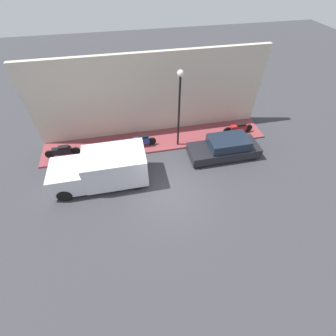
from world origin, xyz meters
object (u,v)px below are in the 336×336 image
Objects in this scene: motorcycle_blue at (141,141)px; streetlamp at (179,99)px; delivery_van at (101,169)px; motorcycle_black at (62,151)px; motorcycle_red at (238,128)px; parked_car at (225,148)px.

motorcycle_blue is 3.62m from streetlamp.
delivery_van is 2.42× the size of motorcycle_black.
motorcycle_black is at bearing 90.11° from motorcycle_red.
motorcycle_black is 0.42× the size of streetlamp.
delivery_van is at bearing 135.90° from motorcycle_blue.
streetlamp is (2.16, -4.69, 2.33)m from delivery_van.
motorcycle_blue is at bearing 82.38° from streetlamp.
motorcycle_blue is at bearing 90.34° from motorcycle_red.
motorcycle_black is at bearing 87.39° from streetlamp.
delivery_van is (-0.66, 7.26, 0.35)m from parked_car.
motorcycle_blue is 4.79m from motorcycle_black.
motorcycle_black is (1.83, 9.66, -0.11)m from parked_car.
motorcycle_black is 11.38m from motorcycle_red.
delivery_van is 9.33m from motorcycle_red.
motorcycle_red is (1.85, -1.72, -0.11)m from parked_car.
parked_car is 5.19m from motorcycle_blue.
streetlamp reaches higher than parked_car.
motorcycle_red is at bearing -85.38° from streetlamp.
delivery_van reaches higher than motorcycle_blue.
motorcycle_blue is at bearing -44.10° from delivery_van.
streetlamp is at bearing 94.62° from motorcycle_red.
motorcycle_red is at bearing -74.39° from delivery_van.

